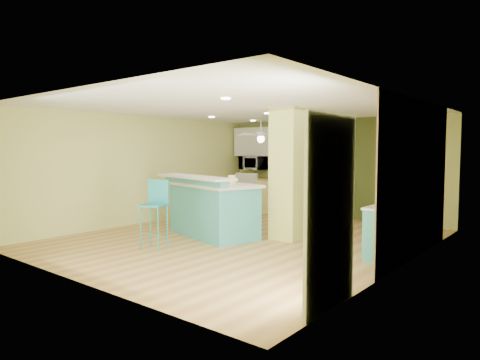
% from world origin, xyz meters
% --- Properties ---
extents(floor, '(6.00, 7.00, 0.01)m').
position_xyz_m(floor, '(0.00, 0.00, -0.01)').
color(floor, '#A06F38').
rests_on(floor, ground).
extents(ceiling, '(6.00, 7.00, 0.01)m').
position_xyz_m(ceiling, '(0.00, 0.00, 2.50)').
color(ceiling, white).
rests_on(ceiling, wall_back).
extents(wall_back, '(6.00, 0.01, 2.50)m').
position_xyz_m(wall_back, '(0.00, 3.50, 1.25)').
color(wall_back, '#C4C66A').
rests_on(wall_back, floor).
extents(wall_front, '(6.00, 0.01, 2.50)m').
position_xyz_m(wall_front, '(0.00, -3.50, 1.25)').
color(wall_front, '#C4C66A').
rests_on(wall_front, floor).
extents(wall_left, '(0.01, 7.00, 2.50)m').
position_xyz_m(wall_left, '(-3.00, 0.00, 1.25)').
color(wall_left, '#C4C66A').
rests_on(wall_left, floor).
extents(wall_right, '(0.01, 7.00, 2.50)m').
position_xyz_m(wall_right, '(3.00, 0.00, 1.25)').
color(wall_right, '#C4C66A').
rests_on(wall_right, floor).
extents(wood_panel, '(0.02, 3.40, 2.50)m').
position_xyz_m(wood_panel, '(2.99, 0.60, 1.25)').
color(wood_panel, '#85674C').
rests_on(wood_panel, floor).
extents(olive_accent, '(2.20, 0.02, 2.50)m').
position_xyz_m(olive_accent, '(0.20, 3.49, 1.25)').
color(olive_accent, '#3E471C').
rests_on(olive_accent, floor).
extents(interior_door, '(0.82, 0.05, 2.00)m').
position_xyz_m(interior_door, '(0.20, 3.46, 1.00)').
color(interior_door, white).
rests_on(interior_door, floor).
extents(french_door, '(0.04, 1.08, 2.10)m').
position_xyz_m(french_door, '(2.97, -2.30, 1.05)').
color(french_door, silver).
rests_on(french_door, floor).
extents(column, '(0.55, 0.55, 2.50)m').
position_xyz_m(column, '(0.65, 0.50, 1.25)').
color(column, '#C2CC5E').
rests_on(column, floor).
extents(kitchen_run, '(3.25, 0.63, 0.94)m').
position_xyz_m(kitchen_run, '(-1.30, 3.20, 0.47)').
color(kitchen_run, '#EADA7A').
rests_on(kitchen_run, floor).
extents(stove, '(0.76, 0.66, 1.08)m').
position_xyz_m(stove, '(-2.25, 3.19, 0.46)').
color(stove, silver).
rests_on(stove, floor).
extents(upper_cabinets, '(3.20, 0.34, 0.80)m').
position_xyz_m(upper_cabinets, '(-1.30, 3.32, 1.95)').
color(upper_cabinets, white).
rests_on(upper_cabinets, wall_back).
extents(microwave, '(0.70, 0.48, 0.39)m').
position_xyz_m(microwave, '(-2.25, 3.20, 1.35)').
color(microwave, white).
rests_on(microwave, wall_back).
extents(ceiling_fan, '(1.41, 1.41, 0.61)m').
position_xyz_m(ceiling_fan, '(-1.10, 2.00, 2.08)').
color(ceiling_fan, white).
rests_on(ceiling_fan, ceiling).
extents(pendant_lamp, '(0.14, 0.14, 0.69)m').
position_xyz_m(pendant_lamp, '(2.65, 0.75, 1.88)').
color(pendant_lamp, silver).
rests_on(pendant_lamp, ceiling).
extents(wall_decor, '(0.03, 0.90, 0.70)m').
position_xyz_m(wall_decor, '(2.96, 0.80, 1.55)').
color(wall_decor, brown).
rests_on(wall_decor, wood_panel).
extents(peninsula, '(2.39, 1.73, 1.22)m').
position_xyz_m(peninsula, '(-0.68, -0.20, 0.56)').
color(peninsula, teal).
rests_on(peninsula, floor).
extents(bar_stool, '(0.51, 0.51, 1.20)m').
position_xyz_m(bar_stool, '(-0.75, -1.58, 0.80)').
color(bar_stool, teal).
rests_on(bar_stool, floor).
extents(side_counter, '(0.55, 1.30, 0.84)m').
position_xyz_m(side_counter, '(2.70, 0.41, 0.42)').
color(side_counter, teal).
rests_on(side_counter, floor).
extents(fruit_bowl, '(0.42, 0.42, 0.08)m').
position_xyz_m(fruit_bowl, '(-1.06, 3.18, 0.98)').
color(fruit_bowl, '#321D14').
rests_on(fruit_bowl, kitchen_run).
extents(canister, '(0.15, 0.15, 0.17)m').
position_xyz_m(canister, '(-0.21, -0.16, 1.15)').
color(canister, yellow).
rests_on(canister, peninsula).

